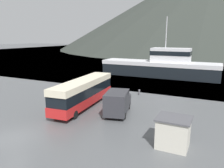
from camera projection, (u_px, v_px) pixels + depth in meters
name	position (u px, v px, depth m)	size (l,w,h in m)	color
ground_plane	(13.00, 138.00, 18.27)	(400.00, 400.00, 0.00)	#515456
water_surface	(194.00, 50.00, 140.67)	(240.00, 240.00, 0.00)	#475B6B
hill_backdrop	(214.00, 4.00, 151.90)	(212.64, 212.64, 60.44)	#2D332D
tour_bus	(84.00, 92.00, 26.29)	(3.47, 11.83, 3.32)	red
delivery_van	(118.00, 102.00, 23.80)	(3.41, 5.68, 2.60)	#2D2D33
fishing_boat	(161.00, 66.00, 46.18)	(24.42, 5.63, 12.29)	black
storage_bin	(69.00, 91.00, 31.71)	(1.32, 1.00, 1.12)	teal
dock_kiosk	(173.00, 132.00, 16.67)	(2.55, 2.32, 2.38)	beige
mooring_bollard	(139.00, 92.00, 31.93)	(0.30, 0.30, 0.80)	#4C4C51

